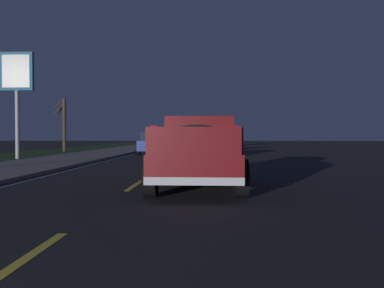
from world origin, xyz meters
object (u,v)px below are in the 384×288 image
object	(u,v)px
pickup_truck	(199,150)
sedan_green	(204,142)
sedan_red	(208,144)
bare_tree_far	(64,123)
sedan_blue	(155,143)
gas_price_sign	(17,80)

from	to	relation	value
pickup_truck	sedan_green	bearing A→B (deg)	0.38
sedan_green	sedan_red	size ratio (longest dim) A/B	0.99
pickup_truck	sedan_red	xyz separation A→B (m)	(15.65, -0.16, -0.20)
pickup_truck	sedan_red	world-z (taller)	pickup_truck
sedan_green	bare_tree_far	xyz separation A→B (m)	(-0.37, 11.75, 1.60)
sedan_green	pickup_truck	bearing A→B (deg)	-179.62
pickup_truck	sedan_red	distance (m)	15.65
sedan_blue	gas_price_sign	size ratio (longest dim) A/B	0.73
sedan_red	gas_price_sign	xyz separation A→B (m)	(-3.08, 10.92, 3.76)
sedan_green	gas_price_sign	distance (m)	15.95
pickup_truck	bare_tree_far	xyz separation A→B (m)	(23.51, 11.90, 1.41)
sedan_green	sedan_blue	bearing A→B (deg)	145.91
gas_price_sign	bare_tree_far	distance (m)	11.21
bare_tree_far	pickup_truck	bearing A→B (deg)	-153.14
sedan_green	sedan_red	world-z (taller)	same
sedan_red	gas_price_sign	size ratio (longest dim) A/B	0.72
sedan_green	sedan_blue	distance (m)	6.20
pickup_truck	bare_tree_far	distance (m)	26.39
sedan_red	sedan_blue	size ratio (longest dim) A/B	1.00
sedan_green	gas_price_sign	size ratio (longest dim) A/B	0.72
sedan_red	gas_price_sign	distance (m)	11.95
pickup_truck	sedan_green	distance (m)	23.88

